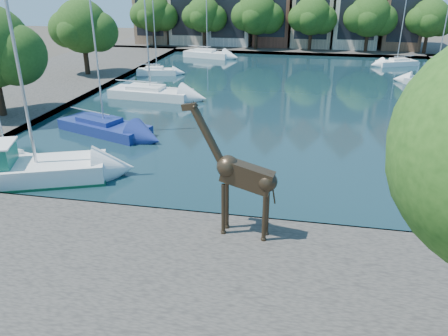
% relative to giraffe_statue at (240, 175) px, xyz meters
% --- Properties ---
extents(ground, '(160.00, 160.00, 0.00)m').
position_rel_giraffe_statue_xyz_m(ground, '(0.28, 1.46, -3.16)').
color(ground, '#38332B').
rests_on(ground, ground).
extents(water_basin, '(38.00, 50.00, 0.08)m').
position_rel_giraffe_statue_xyz_m(water_basin, '(0.28, 25.46, -3.12)').
color(water_basin, black).
rests_on(water_basin, ground).
extents(near_quay, '(50.00, 14.00, 0.50)m').
position_rel_giraffe_statue_xyz_m(near_quay, '(0.28, -5.54, -2.91)').
color(near_quay, '#49463F').
rests_on(near_quay, ground).
extents(far_quay, '(60.00, 16.00, 0.50)m').
position_rel_giraffe_statue_xyz_m(far_quay, '(0.28, 57.46, -2.91)').
color(far_quay, '#49463F').
rests_on(far_quay, ground).
extents(left_quay, '(14.00, 52.00, 0.50)m').
position_rel_giraffe_statue_xyz_m(left_quay, '(-24.72, 25.46, -2.91)').
color(left_quay, '#49463F').
rests_on(left_quay, ground).
extents(townhouse_east_end, '(5.44, 9.18, 14.43)m').
position_rel_giraffe_statue_xyz_m(townhouse_east_end, '(15.28, 57.45, 3.95)').
color(townhouse_east_end, brown).
rests_on(townhouse_east_end, far_quay).
extents(far_tree_far_west, '(7.28, 5.60, 7.68)m').
position_rel_giraffe_statue_xyz_m(far_tree_far_west, '(-21.62, 51.96, 2.02)').
color(far_tree_far_west, '#332114').
rests_on(far_tree_far_west, far_quay).
extents(far_tree_west, '(6.76, 5.20, 7.36)m').
position_rel_giraffe_statue_xyz_m(far_tree_west, '(-13.63, 51.96, 1.91)').
color(far_tree_west, '#332114').
rests_on(far_tree_west, far_quay).
extents(far_tree_mid_west, '(7.80, 6.00, 8.00)m').
position_rel_giraffe_statue_xyz_m(far_tree_mid_west, '(-5.61, 51.96, 2.13)').
color(far_tree_mid_west, '#332114').
rests_on(far_tree_mid_west, far_quay).
extents(far_tree_mid_east, '(7.02, 5.40, 7.52)m').
position_rel_giraffe_statue_xyz_m(far_tree_mid_east, '(2.37, 51.96, 1.97)').
color(far_tree_mid_east, '#332114').
rests_on(far_tree_mid_east, far_quay).
extents(far_tree_east, '(7.54, 5.80, 7.84)m').
position_rel_giraffe_statue_xyz_m(far_tree_east, '(10.38, 51.96, 2.08)').
color(far_tree_east, '#332114').
rests_on(far_tree_east, far_quay).
extents(far_tree_far_east, '(6.76, 5.20, 7.36)m').
position_rel_giraffe_statue_xyz_m(far_tree_far_east, '(18.37, 51.96, 1.91)').
color(far_tree_far_east, '#332114').
rests_on(far_tree_far_east, far_quay).
extents(side_tree_left_far, '(7.28, 5.60, 7.88)m').
position_rel_giraffe_statue_xyz_m(side_tree_left_far, '(-21.62, 29.46, 2.22)').
color(side_tree_left_far, '#332114').
rests_on(side_tree_left_far, left_quay).
extents(giraffe_statue, '(3.80, 0.89, 5.42)m').
position_rel_giraffe_statue_xyz_m(giraffe_statue, '(0.00, 0.00, 0.00)').
color(giraffe_statue, '#332719').
rests_on(giraffe_statue, near_quay).
extents(motorsailer, '(9.66, 5.92, 11.47)m').
position_rel_giraffe_statue_xyz_m(motorsailer, '(-13.02, 3.35, -2.19)').
color(motorsailer, silver).
rests_on(motorsailer, water_basin).
extents(sailboat_left_a, '(5.26, 2.95, 9.26)m').
position_rel_giraffe_statue_xyz_m(sailboat_left_a, '(-14.72, 5.46, -2.58)').
color(sailboat_left_a, silver).
rests_on(sailboat_left_a, water_basin).
extents(sailboat_left_b, '(7.42, 4.75, 12.26)m').
position_rel_giraffe_statue_xyz_m(sailboat_left_b, '(-11.72, 12.20, -2.50)').
color(sailboat_left_b, navy).
rests_on(sailboat_left_b, water_basin).
extents(sailboat_left_c, '(7.73, 3.29, 11.21)m').
position_rel_giraffe_statue_xyz_m(sailboat_left_c, '(-11.83, 22.28, -2.48)').
color(sailboat_left_c, silver).
rests_on(sailboat_left_c, water_basin).
extents(sailboat_left_d, '(4.69, 2.38, 9.18)m').
position_rel_giraffe_statue_xyz_m(sailboat_left_d, '(-14.72, 32.50, -2.56)').
color(sailboat_left_d, white).
rests_on(sailboat_left_d, water_basin).
extents(sailboat_left_e, '(6.85, 3.76, 11.08)m').
position_rel_giraffe_statue_xyz_m(sailboat_left_e, '(-11.72, 45.30, -2.47)').
color(sailboat_left_e, white).
rests_on(sailboat_left_e, water_basin).
extents(sailboat_right_c, '(6.05, 3.85, 9.85)m').
position_rel_giraffe_statue_xyz_m(sailboat_right_c, '(15.28, 32.75, -2.59)').
color(sailboat_right_c, silver).
rests_on(sailboat_right_c, water_basin).
extents(sailboat_right_d, '(5.35, 3.71, 8.70)m').
position_rel_giraffe_statue_xyz_m(sailboat_right_d, '(13.31, 43.70, -2.60)').
color(sailboat_right_d, white).
rests_on(sailboat_right_d, water_basin).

